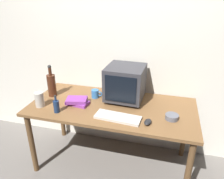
# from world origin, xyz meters

# --- Properties ---
(ground_plane) EXTENTS (6.00, 6.00, 0.00)m
(ground_plane) POSITION_xyz_m (0.00, 0.00, 0.00)
(ground_plane) COLOR slate
(back_wall) EXTENTS (4.00, 0.08, 2.50)m
(back_wall) POSITION_xyz_m (0.00, 0.45, 1.25)
(back_wall) COLOR silver
(back_wall) RESTS_ON ground
(desk) EXTENTS (1.67, 0.79, 0.74)m
(desk) POSITION_xyz_m (0.00, 0.00, 0.66)
(desk) COLOR brown
(desk) RESTS_ON ground
(crt_monitor) EXTENTS (0.40, 0.40, 0.37)m
(crt_monitor) POSITION_xyz_m (0.10, 0.17, 0.94)
(crt_monitor) COLOR #333338
(crt_monitor) RESTS_ON desk
(keyboard) EXTENTS (0.43, 0.19, 0.02)m
(keyboard) POSITION_xyz_m (0.12, -0.22, 0.76)
(keyboard) COLOR beige
(keyboard) RESTS_ON desk
(computer_mouse) EXTENTS (0.08, 0.11, 0.04)m
(computer_mouse) POSITION_xyz_m (0.39, -0.24, 0.76)
(computer_mouse) COLOR black
(computer_mouse) RESTS_ON desk
(bottle_tall) EXTENTS (0.09, 0.09, 0.36)m
(bottle_tall) POSITION_xyz_m (-0.70, 0.06, 0.88)
(bottle_tall) COLOR #472314
(bottle_tall) RESTS_ON desk
(bottle_short) EXTENTS (0.06, 0.06, 0.18)m
(bottle_short) POSITION_xyz_m (-0.48, -0.26, 0.81)
(bottle_short) COLOR navy
(bottle_short) RESTS_ON desk
(book_stack) EXTENTS (0.24, 0.18, 0.07)m
(book_stack) POSITION_xyz_m (-0.35, -0.07, 0.78)
(book_stack) COLOR #843893
(book_stack) RESTS_ON desk
(mug) EXTENTS (0.12, 0.08, 0.09)m
(mug) POSITION_xyz_m (-0.22, 0.13, 0.79)
(mug) COLOR #3370B2
(mug) RESTS_ON desk
(cd_spindle) EXTENTS (0.12, 0.12, 0.04)m
(cd_spindle) POSITION_xyz_m (0.59, -0.10, 0.77)
(cd_spindle) COLOR #595B66
(cd_spindle) RESTS_ON desk
(metal_canister) EXTENTS (0.09, 0.09, 0.15)m
(metal_canister) POSITION_xyz_m (-0.70, -0.20, 0.82)
(metal_canister) COLOR #B7B2A8
(metal_canister) RESTS_ON desk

